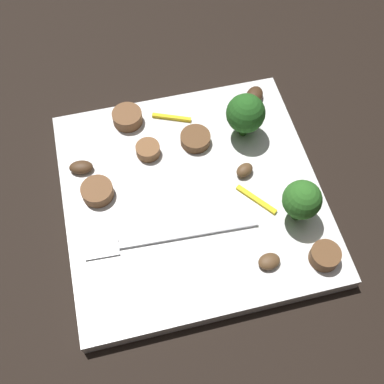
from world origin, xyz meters
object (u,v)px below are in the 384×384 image
at_px(sausage_slice_0, 148,150).
at_px(mushroom_1, 245,170).
at_px(plate, 192,196).
at_px(broccoli_floret_1, 246,114).
at_px(sausage_slice_2, 127,117).
at_px(mushroom_3, 254,95).
at_px(pepper_strip_0, 173,117).
at_px(sausage_slice_3, 97,191).
at_px(fork, 159,240).
at_px(mushroom_2, 269,261).
at_px(sausage_slice_1, 325,256).
at_px(pepper_strip_1, 256,199).
at_px(sausage_slice_4, 195,139).
at_px(mushroom_0, 81,167).
at_px(broccoli_floret_0, 302,200).

height_order(sausage_slice_0, mushroom_1, same).
relative_size(plate, broccoli_floret_1, 4.79).
bearing_deg(sausage_slice_2, broccoli_floret_1, 159.29).
bearing_deg(mushroom_3, pepper_strip_0, 3.72).
height_order(sausage_slice_3, mushroom_1, sausage_slice_3).
distance_m(mushroom_1, pepper_strip_0, 0.11).
bearing_deg(sausage_slice_3, plate, 168.16).
xyz_separation_m(fork, mushroom_3, (-0.15, -0.16, 0.00)).
height_order(broccoli_floret_1, mushroom_1, broccoli_floret_1).
relative_size(mushroom_2, pepper_strip_0, 0.49).
height_order(sausage_slice_1, mushroom_1, sausage_slice_1).
bearing_deg(mushroom_2, sausage_slice_2, -63.16).
relative_size(sausage_slice_0, pepper_strip_1, 0.54).
xyz_separation_m(plate, fork, (0.05, 0.05, 0.01)).
relative_size(sausage_slice_2, sausage_slice_3, 1.01).
xyz_separation_m(sausage_slice_3, sausage_slice_4, (-0.12, -0.04, -0.00)).
bearing_deg(sausage_slice_1, mushroom_0, -36.16).
xyz_separation_m(plate, sausage_slice_4, (-0.02, -0.06, 0.01)).
bearing_deg(sausage_slice_0, mushroom_0, 3.71).
bearing_deg(mushroom_2, fork, -26.24).
distance_m(sausage_slice_3, pepper_strip_0, 0.13).
xyz_separation_m(fork, sausage_slice_0, (-0.01, -0.11, 0.00)).
distance_m(sausage_slice_2, mushroom_0, 0.08).
xyz_separation_m(sausage_slice_0, sausage_slice_1, (-0.15, 0.17, 0.00)).
bearing_deg(mushroom_1, mushroom_3, -112.93).
bearing_deg(broccoli_floret_0, mushroom_3, -91.73).
relative_size(broccoli_floret_0, mushroom_2, 2.45).
bearing_deg(sausage_slice_0, plate, 120.59).
relative_size(sausage_slice_0, sausage_slice_2, 0.78).
height_order(sausage_slice_1, mushroom_2, sausage_slice_1).
distance_m(broccoli_floret_0, sausage_slice_2, 0.23).
bearing_deg(mushroom_3, mushroom_2, 76.69).
bearing_deg(mushroom_1, sausage_slice_1, 112.43).
distance_m(broccoli_floret_1, sausage_slice_3, 0.18).
xyz_separation_m(sausage_slice_0, pepper_strip_0, (-0.04, -0.04, -0.00)).
distance_m(sausage_slice_1, mushroom_3, 0.22).
bearing_deg(fork, sausage_slice_0, -92.34).
bearing_deg(sausage_slice_3, fork, 127.54).
relative_size(sausage_slice_4, mushroom_2, 1.53).
bearing_deg(broccoli_floret_1, sausage_slice_3, 13.72).
bearing_deg(mushroom_2, pepper_strip_0, -75.24).
height_order(broccoli_floret_1, sausage_slice_2, broccoli_floret_1).
relative_size(sausage_slice_0, mushroom_1, 1.33).
distance_m(fork, mushroom_1, 0.12).
xyz_separation_m(fork, mushroom_1, (-0.11, -0.06, 0.00)).
bearing_deg(sausage_slice_3, sausage_slice_4, -159.98).
distance_m(sausage_slice_2, mushroom_1, 0.15).
bearing_deg(sausage_slice_2, mushroom_1, 137.99).
distance_m(sausage_slice_0, mushroom_2, 0.18).
height_order(sausage_slice_3, pepper_strip_1, sausage_slice_3).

